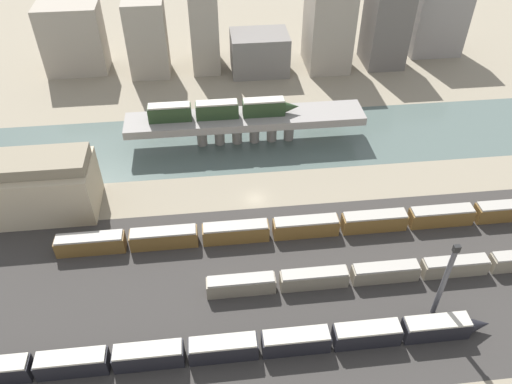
# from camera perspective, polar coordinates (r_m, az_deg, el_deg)

# --- Properties ---
(ground_plane) EXTENTS (400.00, 400.00, 0.00)m
(ground_plane) POSITION_cam_1_polar(r_m,az_deg,el_deg) (106.40, -0.07, -0.79)
(ground_plane) COLOR gray
(railbed_yard) EXTENTS (280.00, 42.00, 0.01)m
(railbed_yard) POSITION_cam_1_polar(r_m,az_deg,el_deg) (89.92, 1.63, -10.89)
(railbed_yard) COLOR #33302D
(railbed_yard) RESTS_ON ground
(river_water) EXTENTS (320.00, 25.49, 0.01)m
(river_water) POSITION_cam_1_polar(r_m,az_deg,el_deg) (123.34, -1.17, 5.81)
(river_water) COLOR #4C5B56
(river_water) RESTS_ON ground
(bridge) EXTENTS (56.66, 8.85, 7.42)m
(bridge) POSITION_cam_1_polar(r_m,az_deg,el_deg) (120.11, -1.21, 8.10)
(bridge) COLOR gray
(bridge) RESTS_ON ground
(train_on_bridge) EXTENTS (35.26, 2.89, 4.05)m
(train_on_bridge) POSITION_cam_1_polar(r_m,az_deg,el_deg) (117.96, -3.92, 9.38)
(train_on_bridge) COLOR #23381E
(train_on_bridge) RESTS_ON bridge
(train_yard_near) EXTENTS (94.07, 3.02, 3.75)m
(train_yard_near) POSITION_cam_1_polar(r_m,az_deg,el_deg) (81.00, -7.00, -17.62)
(train_yard_near) COLOR black
(train_yard_near) RESTS_ON ground
(train_yard_mid) EXTENTS (67.81, 2.60, 3.41)m
(train_yard_mid) POSITION_cam_1_polar(r_m,az_deg,el_deg) (93.30, 15.38, -8.78)
(train_yard_mid) COLOR gray
(train_yard_mid) RESTS_ON ground
(train_yard_far) EXTENTS (113.35, 2.97, 3.80)m
(train_yard_far) POSITION_cam_1_polar(r_m,az_deg,el_deg) (99.86, 10.45, -3.55)
(train_yard_far) COLOR brown
(train_yard_far) RESTS_ON ground
(warehouse_building) EXTENTS (22.30, 12.23, 13.28)m
(warehouse_building) POSITION_cam_1_polar(r_m,az_deg,el_deg) (109.02, -23.67, 0.65)
(warehouse_building) COLOR tan
(warehouse_building) RESTS_ON ground
(signal_tower) EXTENTS (1.00, 0.83, 16.20)m
(signal_tower) POSITION_cam_1_polar(r_m,az_deg,el_deg) (85.76, 20.71, -9.50)
(signal_tower) COLOR #4C4C51
(signal_tower) RESTS_ON ground
(city_block_far_left) EXTENTS (17.50, 10.30, 19.86)m
(city_block_far_left) POSITION_cam_1_polar(r_m,az_deg,el_deg) (160.73, -20.17, 16.11)
(city_block_far_left) COLOR gray
(city_block_far_left) RESTS_ON ground
(city_block_left) EXTENTS (11.16, 10.04, 21.83)m
(city_block_left) POSITION_cam_1_polar(r_m,az_deg,el_deg) (152.93, -12.34, 16.82)
(city_block_left) COLOR gray
(city_block_left) RESTS_ON ground
(city_block_center) EXTENTS (8.06, 14.93, 23.09)m
(city_block_center) POSITION_cam_1_polar(r_m,az_deg,el_deg) (154.89, -5.94, 18.06)
(city_block_center) COLOR gray
(city_block_center) RESTS_ON ground
(city_block_right) EXTENTS (16.72, 12.26, 11.65)m
(city_block_right) POSITION_cam_1_polar(r_m,az_deg,el_deg) (152.97, 0.40, 15.63)
(city_block_right) COLOR slate
(city_block_right) RESTS_ON ground
(city_block_far_right) EXTENTS (12.29, 15.57, 23.81)m
(city_block_far_right) POSITION_cam_1_polar(r_m,az_deg,el_deg) (155.74, 8.25, 18.15)
(city_block_far_right) COLOR gray
(city_block_far_right) RESTS_ON ground
(city_block_tall) EXTENTS (11.28, 13.10, 21.82)m
(city_block_tall) POSITION_cam_1_polar(r_m,az_deg,el_deg) (160.84, 14.59, 17.66)
(city_block_tall) COLOR #605B56
(city_block_tall) RESTS_ON ground
(city_block_low) EXTENTS (16.30, 9.37, 22.96)m
(city_block_low) POSITION_cam_1_polar(r_m,az_deg,el_deg) (172.00, 20.17, 18.24)
(city_block_low) COLOR gray
(city_block_low) RESTS_ON ground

